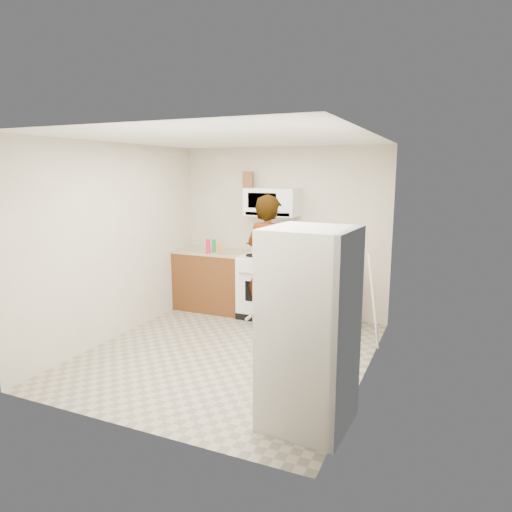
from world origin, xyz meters
The scene contains 20 objects.
floor centered at (0.00, 0.00, 0.00)m, with size 3.60×3.60×0.00m, color gray.
back_wall centered at (0.00, 1.79, 1.25)m, with size 3.20×0.02×2.50m, color beige.
right_wall centered at (1.59, 0.00, 1.25)m, with size 0.02×3.60×2.50m, color beige.
cabinet_left centered at (-1.04, 1.49, 0.45)m, with size 1.12×0.62×0.90m, color brown.
counter_left centered at (-1.04, 1.49, 0.92)m, with size 1.14×0.64×0.04m, color tan.
cabinet_right centered at (0.68, 1.49, 0.45)m, with size 0.80×0.62×0.90m, color brown.
counter_right centered at (0.68, 1.49, 0.92)m, with size 0.82×0.64×0.04m, color tan.
gas_range centered at (-0.10, 1.48, 0.49)m, with size 0.76×0.65×1.13m.
microwave centered at (-0.10, 1.61, 1.70)m, with size 0.76×0.38×0.40m, color white.
person centered at (0.14, 0.89, 0.92)m, with size 0.67×0.44×1.85m, color tan.
fridge centered at (1.32, -1.11, 0.85)m, with size 0.70×0.70×1.70m, color beige.
kettle centered at (0.62, 1.67, 1.03)m, with size 0.15×0.15×0.19m, color white.
jug centered at (-0.50, 1.64, 2.02)m, with size 0.14×0.14×0.24m, color #603017.
saucepan centered at (-0.25, 1.62, 1.02)m, with size 0.24×0.24×0.13m, color silver.
tray centered at (0.07, 1.34, 0.96)m, with size 0.25×0.16×0.05m, color silver.
bottle_spray centered at (-0.97, 1.24, 1.04)m, with size 0.06×0.06×0.22m, color red.
bottle_hot_sauce centered at (-0.83, 1.34, 1.01)m, with size 0.05×0.05×0.15m, color orange.
bottle_green_cap centered at (-0.94, 1.37, 1.03)m, with size 0.06×0.06×0.20m, color #17833A.
pot_lid centered at (-0.73, 1.35, 0.94)m, with size 0.26×0.26×0.01m, color white.
broom centered at (1.56, 0.73, 0.61)m, with size 0.03×0.03×1.22m, color white.
Camera 1 is at (2.37, -4.60, 2.14)m, focal length 32.00 mm.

